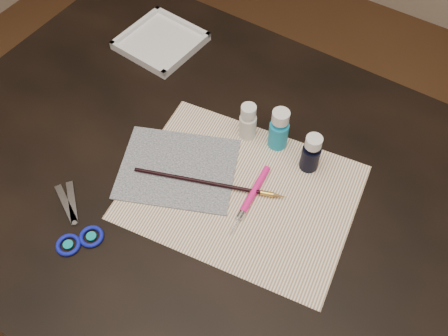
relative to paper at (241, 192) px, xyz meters
The scene contains 11 objects.
ground 0.76m from the paper, behind, with size 3.50×3.50×0.02m, color #422614.
table 0.38m from the paper, behind, with size 1.30×0.90×0.75m, color black.
paper is the anchor object (origin of this frame).
canvas 0.14m from the paper, 169.96° to the right, with size 0.23×0.18×0.00m, color black.
paint_bottle_white 0.15m from the paper, 116.96° to the left, with size 0.04×0.04×0.09m, color silver.
paint_bottle_cyan 0.15m from the paper, 90.12° to the left, with size 0.04×0.04×0.10m, color #158FBA.
paint_bottle_navy 0.16m from the paper, 57.22° to the left, with size 0.04×0.04×0.09m, color black.
paintbrush 0.07m from the paper, 160.25° to the right, with size 0.31×0.01×0.01m, color black, non-canonical shape.
craft_knife 0.03m from the paper, 25.84° to the right, with size 0.17×0.01×0.01m, color #F71886, non-canonical shape.
scissors 0.33m from the paper, 136.63° to the right, with size 0.18×0.09×0.01m, color silver, non-canonical shape.
palette_tray 0.47m from the paper, 146.62° to the left, with size 0.18×0.18×0.02m, color white.
Camera 1 is at (0.30, -0.46, 1.58)m, focal length 40.00 mm.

